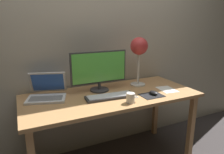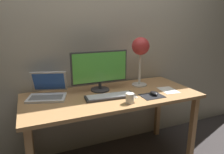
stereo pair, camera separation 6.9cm
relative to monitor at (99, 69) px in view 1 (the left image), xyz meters
The scene contains 10 objects.
back_wall 0.43m from the monitor, 76.20° to the left, with size 4.80×0.06×2.60m, color #B2A893.
desk 0.33m from the monitor, 66.92° to the right, with size 1.60×0.70×0.74m.
monitor is the anchor object (origin of this frame).
keyboard_main 0.30m from the monitor, 86.20° to the right, with size 0.45×0.17×0.03m.
laptop 0.51m from the monitor, behind, with size 0.39×0.37×0.22m.
desk_lamp 0.47m from the monitor, ahead, with size 0.18×0.18×0.50m.
mousepad 0.55m from the monitor, 41.35° to the right, with size 0.20×0.16×0.00m, color black.
mouse 0.55m from the monitor, 38.57° to the right, with size 0.06×0.10×0.03m, color black.
coffee_mug 0.45m from the monitor, 72.74° to the right, with size 0.11×0.07×0.08m.
paper_sheet_near_mouse 0.70m from the monitor, 22.42° to the right, with size 0.15×0.21×0.00m, color white.
Camera 1 is at (-0.75, -1.62, 1.39)m, focal length 32.80 mm.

